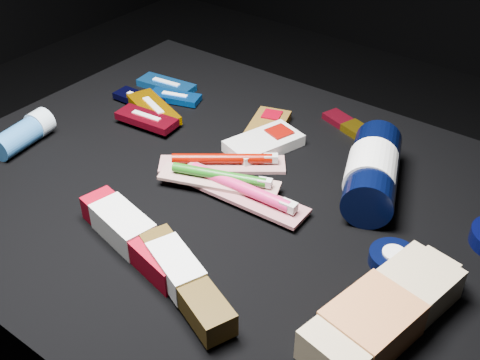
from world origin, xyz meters
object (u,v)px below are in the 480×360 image
Objects in this scene: bodywash_bottle at (382,315)px; toothpaste_carton_red at (130,233)px; lotion_bottle at (373,171)px; deodorant_stick at (24,134)px.

bodywash_bottle is 1.13× the size of toothpaste_carton_red.
lotion_bottle reaches higher than deodorant_stick.
toothpaste_carton_red is (-0.22, -0.32, -0.02)m from lotion_bottle.
lotion_bottle is 0.39m from toothpaste_carton_red.
deodorant_stick is 0.55× the size of toothpaste_carton_red.
bodywash_bottle is 0.36m from toothpaste_carton_red.
lotion_bottle is 1.00× the size of bodywash_bottle.
lotion_bottle is 0.61m from deodorant_stick.
lotion_bottle is 0.28m from bodywash_bottle.
toothpaste_carton_red is at bearing -145.32° from lotion_bottle.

